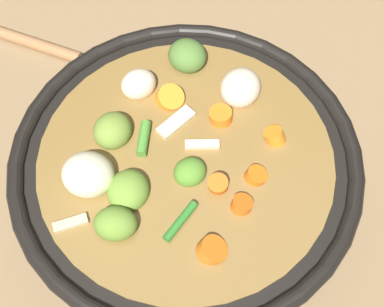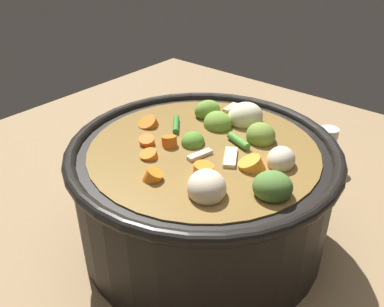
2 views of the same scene
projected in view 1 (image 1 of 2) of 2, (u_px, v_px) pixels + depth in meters
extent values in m
plane|color=#8C704C|center=(187.00, 216.00, 0.61)|extent=(1.10, 1.10, 0.00)
cylinder|color=black|center=(186.00, 191.00, 0.56)|extent=(0.31, 0.31, 0.14)
torus|color=black|center=(186.00, 159.00, 0.50)|extent=(0.33, 0.33, 0.02)
cylinder|color=olive|center=(186.00, 188.00, 0.55)|extent=(0.28, 0.28, 0.13)
ellipsoid|color=olive|center=(116.00, 224.00, 0.46)|extent=(0.05, 0.04, 0.03)
ellipsoid|color=olive|center=(129.00, 191.00, 0.48)|extent=(0.05, 0.05, 0.03)
ellipsoid|color=#517A34|center=(187.00, 56.00, 0.54)|extent=(0.05, 0.05, 0.03)
ellipsoid|color=#568C2D|center=(195.00, 171.00, 0.49)|extent=(0.04, 0.04, 0.02)
ellipsoid|color=olive|center=(113.00, 131.00, 0.50)|extent=(0.05, 0.05, 0.03)
cylinder|color=orange|center=(218.00, 185.00, 0.48)|extent=(0.03, 0.03, 0.02)
cylinder|color=orange|center=(172.00, 98.00, 0.53)|extent=(0.04, 0.04, 0.03)
cylinder|color=orange|center=(214.00, 250.00, 0.45)|extent=(0.03, 0.03, 0.02)
cylinder|color=orange|center=(256.00, 176.00, 0.48)|extent=(0.03, 0.02, 0.02)
cylinder|color=orange|center=(241.00, 205.00, 0.47)|extent=(0.03, 0.03, 0.02)
cylinder|color=orange|center=(274.00, 135.00, 0.51)|extent=(0.03, 0.03, 0.02)
cylinder|color=orange|center=(221.00, 117.00, 0.51)|extent=(0.03, 0.03, 0.02)
ellipsoid|color=beige|center=(240.00, 88.00, 0.53)|extent=(0.06, 0.06, 0.03)
ellipsoid|color=beige|center=(139.00, 84.00, 0.53)|extent=(0.04, 0.04, 0.03)
ellipsoid|color=beige|center=(88.00, 173.00, 0.48)|extent=(0.06, 0.06, 0.04)
cylinder|color=#4B9133|center=(144.00, 138.00, 0.50)|extent=(0.02, 0.04, 0.01)
cylinder|color=#2F7B2A|center=(180.00, 221.00, 0.46)|extent=(0.04, 0.03, 0.01)
cube|color=beige|center=(175.00, 122.00, 0.51)|extent=(0.04, 0.03, 0.01)
cube|color=beige|center=(71.00, 223.00, 0.46)|extent=(0.03, 0.01, 0.01)
cube|color=beige|center=(202.00, 145.00, 0.50)|extent=(0.03, 0.02, 0.01)
cylinder|color=#9E6E44|center=(0.00, 32.00, 0.74)|extent=(0.21, 0.16, 0.02)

